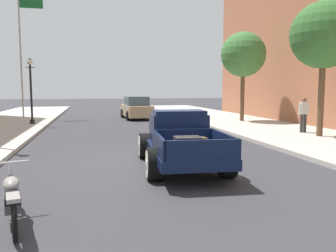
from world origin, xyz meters
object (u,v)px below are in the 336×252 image
Objects in this scene: motorcycle_parked at (12,198)px; car_background_tan at (136,108)px; hotrod_truck_navy at (179,139)px; flagpole at (23,39)px; pedestrian_sidewalk_right at (304,113)px; street_lamp_far at (31,86)px; street_tree_nearest at (324,35)px; street_tree_second at (243,55)px.

motorcycle_parked is 0.47× the size of car_background_tan.
car_background_tan is at bearing 87.27° from hotrod_truck_navy.
pedestrian_sidewalk_right is at bearing -41.19° from flagpole.
street_lamp_far reaches higher than car_background_tan.
hotrod_truck_navy is at bearing -146.41° from pedestrian_sidewalk_right.
car_background_tan is at bearing 121.18° from pedestrian_sidewalk_right.
street_tree_nearest reaches higher than motorcycle_parked.
car_background_tan reaches higher than hotrod_truck_navy.
pedestrian_sidewalk_right is 0.43× the size of street_lamp_far.
hotrod_truck_navy is 8.76m from pedestrian_sidewalk_right.
street_lamp_far reaches higher than motorcycle_parked.
street_tree_nearest is (6.48, -12.10, 3.68)m from car_background_tan.
flagpole reaches higher than car_background_tan.
flagpole is at bearing 112.32° from hotrod_truck_navy.
pedestrian_sidewalk_right is at bearing 33.59° from hotrod_truck_navy.
street_tree_second reaches higher than motorcycle_parked.
street_lamp_far is at bearing -77.08° from flagpole.
street_lamp_far is at bearing 151.77° from pedestrian_sidewalk_right.
pedestrian_sidewalk_right is 3.60m from street_tree_nearest.
street_tree_second is at bearing -3.91° from street_lamp_far.
flagpole reaches higher than hotrod_truck_navy.
pedestrian_sidewalk_right is (11.01, 8.50, 0.64)m from motorcycle_parked.
motorcycle_parked is 22.11m from flagpole.
hotrod_truck_navy is at bearing -92.73° from car_background_tan.
flagpole is (-3.47, 21.18, 5.33)m from motorcycle_parked.
street_lamp_far is (-13.20, 7.09, 1.30)m from pedestrian_sidewalk_right.
pedestrian_sidewalk_right is 7.02m from street_tree_second.
pedestrian_sidewalk_right is at bearing -28.23° from street_lamp_far.
pedestrian_sidewalk_right is (6.55, -10.82, 0.32)m from car_background_tan.
flagpole is (-7.19, 17.52, 5.02)m from hotrod_truck_navy.
motorcycle_parked is 0.36× the size of street_tree_nearest.
street_lamp_far is at bearing 176.09° from street_tree_second.
car_background_tan is at bearing 118.17° from street_tree_nearest.
motorcycle_parked is 15.86m from street_lamp_far.
car_background_tan is at bearing 76.99° from motorcycle_parked.
hotrod_truck_navy is 0.88× the size of street_tree_nearest.
pedestrian_sidewalk_right is at bearing -87.52° from street_tree_second.
hotrod_truck_navy is at bearing -63.65° from street_lamp_far.
flagpole reaches higher than street_tree_nearest.
street_tree_second reaches higher than street_lamp_far.
street_tree_nearest is (14.42, -13.96, -1.33)m from flagpole.
hotrod_truck_navy is at bearing -153.80° from street_tree_nearest.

